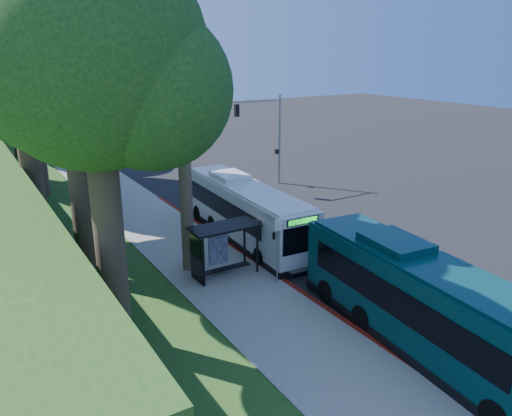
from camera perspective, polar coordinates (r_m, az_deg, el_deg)
ground at (r=29.75m, az=5.71°, el=-2.60°), size 140.00×140.00×0.00m
sidewalk at (r=26.25m, az=-7.18°, el=-5.36°), size 4.50×70.00×0.12m
red_curb at (r=24.03m, az=1.88°, el=-7.46°), size 0.25×30.00×0.13m
grass_verge at (r=29.28m, az=-21.57°, el=-4.09°), size 8.00×70.00×0.06m
bus_shelter at (r=23.21m, az=-4.30°, el=-3.77°), size 3.20×1.51×2.55m
stop_sign_pole at (r=22.27m, az=2.48°, el=-3.92°), size 0.35×0.06×3.17m
traffic_signal_pole at (r=38.72m, az=1.44°, el=9.01°), size 4.10×0.30×7.00m
tree_0 at (r=22.61m, az=-20.85°, el=18.96°), size 8.40×8.00×15.70m
tree_2 at (r=38.46m, az=-24.90°, el=16.45°), size 8.82×8.40×15.12m
tree_4 at (r=54.41m, az=-26.56°, el=15.36°), size 8.40×8.00×14.14m
tree_5 at (r=62.48m, az=-26.33°, el=14.76°), size 7.35×7.00×12.86m
tree_6 at (r=16.64m, az=-17.79°, el=14.91°), size 7.56×7.20×13.74m
white_bus at (r=27.95m, az=-1.32°, el=-0.26°), size 2.98×11.52×3.40m
teal_bus at (r=18.74m, az=19.07°, el=-10.43°), size 3.68×12.25×3.59m
pickup at (r=34.66m, az=-0.22°, el=1.71°), size 3.59×5.66×1.46m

